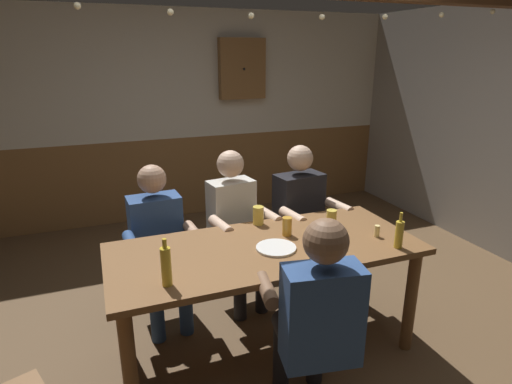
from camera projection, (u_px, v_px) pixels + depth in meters
ground_plane at (258, 336)px, 3.08m from camera, size 6.55×6.55×0.00m
back_wall_upper at (174, 75)px, 4.93m from camera, size 5.46×0.12×1.46m
back_wall_wainscot at (180, 176)px, 5.31m from camera, size 5.46×0.12×0.98m
dining_table at (266, 261)px, 2.75m from camera, size 1.98×0.85×0.78m
person_0 at (158, 238)px, 3.13m from camera, size 0.53×0.54×1.19m
person_1 at (235, 223)px, 3.33m from camera, size 0.53×0.54×1.25m
person_2 at (303, 213)px, 3.54m from camera, size 0.57×0.56×1.24m
person_3 at (316, 314)px, 2.18m from camera, size 0.57×0.55×1.23m
table_candle at (377, 231)px, 2.85m from camera, size 0.04×0.04×0.08m
plate_0 at (276, 248)px, 2.68m from camera, size 0.25×0.25×0.01m
bottle_0 at (166, 266)px, 2.23m from camera, size 0.06×0.06×0.27m
bottle_1 at (399, 234)px, 2.67m from camera, size 0.05×0.05×0.24m
pint_glass_0 at (287, 226)px, 2.86m from camera, size 0.06×0.06×0.13m
pint_glass_1 at (316, 256)px, 2.47m from camera, size 0.08×0.08×0.11m
pint_glass_2 at (314, 239)px, 2.70m from camera, size 0.08×0.08×0.11m
pint_glass_3 at (331, 220)px, 2.96m from camera, size 0.07×0.07×0.14m
pint_glass_4 at (258, 215)px, 3.05m from camera, size 0.08×0.08×0.13m
wall_dart_cabinet at (242, 69)px, 5.06m from camera, size 0.56×0.15×0.70m
string_lights at (251, 9)px, 2.51m from camera, size 3.85×0.04×0.12m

